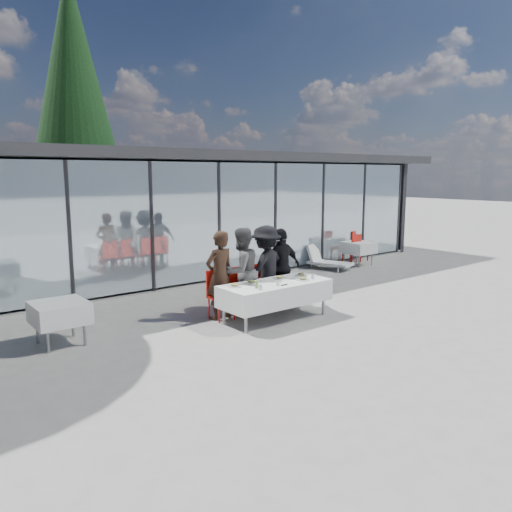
# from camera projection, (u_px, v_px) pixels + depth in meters

# --- Properties ---
(ground) EXTENTS (90.00, 90.00, 0.00)m
(ground) POSITION_uv_depth(u_px,v_px,m) (293.00, 324.00, 9.63)
(ground) COLOR gray
(ground) RESTS_ON ground
(pavilion) EXTENTS (14.80, 8.80, 3.44)m
(pavilion) POSITION_uv_depth(u_px,v_px,m) (173.00, 195.00, 16.82)
(pavilion) COLOR gray
(pavilion) RESTS_ON ground
(dining_table) EXTENTS (2.26, 0.96, 0.75)m
(dining_table) POSITION_uv_depth(u_px,v_px,m) (275.00, 293.00, 9.85)
(dining_table) COLOR silver
(dining_table) RESTS_ON ground
(diner_a) EXTENTS (0.69, 0.69, 1.77)m
(diner_a) POSITION_uv_depth(u_px,v_px,m) (220.00, 275.00, 9.84)
(diner_a) COLOR #312016
(diner_a) RESTS_ON ground
(diner_chair_a) EXTENTS (0.44, 0.44, 0.97)m
(diner_chair_a) POSITION_uv_depth(u_px,v_px,m) (219.00, 292.00, 9.92)
(diner_chair_a) COLOR red
(diner_chair_a) RESTS_ON ground
(diner_b) EXTENTS (0.97, 0.97, 1.80)m
(diner_b) POSITION_uv_depth(u_px,v_px,m) (241.00, 271.00, 10.17)
(diner_b) COLOR #525252
(diner_b) RESTS_ON ground
(diner_chair_b) EXTENTS (0.44, 0.44, 0.97)m
(diner_chair_b) POSITION_uv_depth(u_px,v_px,m) (241.00, 288.00, 10.25)
(diner_chair_b) COLOR red
(diner_chair_b) RESTS_ON ground
(diner_c) EXTENTS (1.41, 1.41, 1.80)m
(diner_c) POSITION_uv_depth(u_px,v_px,m) (266.00, 268.00, 10.56)
(diner_c) COLOR black
(diner_c) RESTS_ON ground
(diner_chair_c) EXTENTS (0.44, 0.44, 0.97)m
(diner_chair_c) POSITION_uv_depth(u_px,v_px,m) (265.00, 284.00, 10.64)
(diner_chair_c) COLOR red
(diner_chair_c) RESTS_ON ground
(diner_d) EXTENTS (1.01, 1.01, 1.71)m
(diner_d) POSITION_uv_depth(u_px,v_px,m) (282.00, 267.00, 10.84)
(diner_d) COLOR black
(diner_d) RESTS_ON ground
(diner_chair_d) EXTENTS (0.44, 0.44, 0.97)m
(diner_chair_d) POSITION_uv_depth(u_px,v_px,m) (281.00, 281.00, 10.92)
(diner_chair_d) COLOR red
(diner_chair_d) RESTS_ON ground
(plate_a) EXTENTS (0.28, 0.28, 0.07)m
(plate_a) POSITION_uv_depth(u_px,v_px,m) (234.00, 285.00, 9.45)
(plate_a) COLOR silver
(plate_a) RESTS_ON dining_table
(plate_b) EXTENTS (0.28, 0.28, 0.07)m
(plate_b) POSITION_uv_depth(u_px,v_px,m) (252.00, 282.00, 9.73)
(plate_b) COLOR silver
(plate_b) RESTS_ON dining_table
(plate_c) EXTENTS (0.28, 0.28, 0.07)m
(plate_c) POSITION_uv_depth(u_px,v_px,m) (280.00, 278.00, 10.16)
(plate_c) COLOR silver
(plate_c) RESTS_ON dining_table
(plate_d) EXTENTS (0.28, 0.28, 0.07)m
(plate_d) POSITION_uv_depth(u_px,v_px,m) (302.00, 274.00, 10.47)
(plate_d) COLOR silver
(plate_d) RESTS_ON dining_table
(plate_extra) EXTENTS (0.28, 0.28, 0.07)m
(plate_extra) POSITION_uv_depth(u_px,v_px,m) (303.00, 279.00, 10.02)
(plate_extra) COLOR silver
(plate_extra) RESTS_ON dining_table
(juice_bottle) EXTENTS (0.06, 0.06, 0.14)m
(juice_bottle) POSITION_uv_depth(u_px,v_px,m) (257.00, 285.00, 9.31)
(juice_bottle) COLOR #75A946
(juice_bottle) RESTS_ON dining_table
(drinking_glasses) EXTENTS (1.51, 0.16, 0.10)m
(drinking_glasses) POSITION_uv_depth(u_px,v_px,m) (285.00, 282.00, 9.62)
(drinking_glasses) COLOR silver
(drinking_glasses) RESTS_ON dining_table
(folded_eyeglasses) EXTENTS (0.14, 0.03, 0.01)m
(folded_eyeglasses) POSITION_uv_depth(u_px,v_px,m) (284.00, 285.00, 9.57)
(folded_eyeglasses) COLOR black
(folded_eyeglasses) RESTS_ON dining_table
(spare_table_left) EXTENTS (0.86, 0.86, 0.74)m
(spare_table_left) POSITION_uv_depth(u_px,v_px,m) (60.00, 313.00, 8.39)
(spare_table_left) COLOR silver
(spare_table_left) RESTS_ON ground
(spare_table_right) EXTENTS (0.86, 0.86, 0.74)m
(spare_table_right) POSITION_uv_depth(u_px,v_px,m) (358.00, 248.00, 15.68)
(spare_table_right) COLOR silver
(spare_table_right) RESTS_ON ground
(spare_chair_a) EXTENTS (0.52, 0.52, 0.97)m
(spare_chair_a) POSITION_uv_depth(u_px,v_px,m) (358.00, 244.00, 16.55)
(spare_chair_a) COLOR red
(spare_chair_a) RESTS_ON ground
(spare_chair_b) EXTENTS (0.45, 0.45, 0.97)m
(spare_chair_b) POSITION_uv_depth(u_px,v_px,m) (353.00, 248.00, 15.79)
(spare_chair_b) COLOR red
(spare_chair_b) RESTS_ON ground
(lounger) EXTENTS (1.00, 1.45, 0.72)m
(lounger) POSITION_uv_depth(u_px,v_px,m) (325.00, 260.00, 15.15)
(lounger) COLOR white
(lounger) RESTS_ON ground
(conifer_tree) EXTENTS (4.00, 4.00, 10.50)m
(conifer_tree) POSITION_uv_depth(u_px,v_px,m) (73.00, 90.00, 19.00)
(conifer_tree) COLOR #382316
(conifer_tree) RESTS_ON ground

